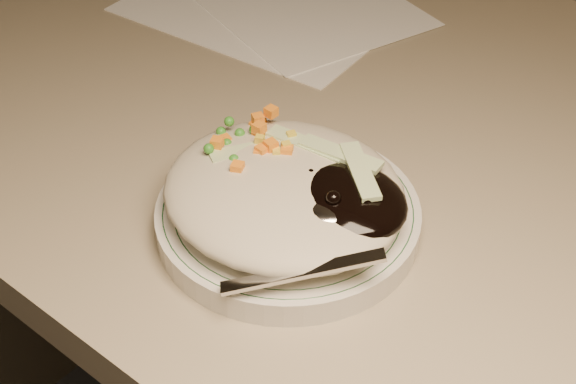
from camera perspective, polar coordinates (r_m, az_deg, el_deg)
The scene contains 5 objects.
desk at distance 0.86m, azimuth 12.04°, elevation -8.88°, with size 1.40×0.70×0.74m.
plate at distance 0.63m, azimuth 0.00°, elevation -1.80°, with size 0.21×0.21×0.02m, color silver.
plate_rim at distance 0.63m, azimuth 0.00°, elevation -1.12°, with size 0.20×0.20×0.00m.
meal at distance 0.61m, azimuth 0.26°, elevation 0.21°, with size 0.21×0.19×0.05m.
papers at distance 0.97m, azimuth -0.70°, elevation 13.32°, with size 0.35×0.31×0.00m.
Camera 1 is at (0.21, 0.84, 1.17)m, focal length 50.00 mm.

